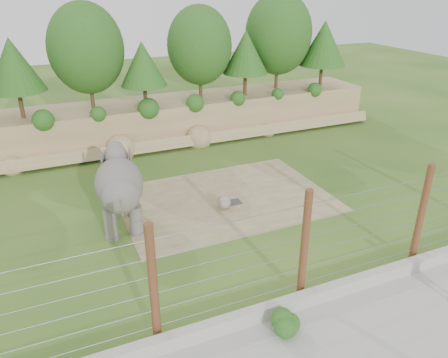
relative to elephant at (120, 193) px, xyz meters
name	(u,v)px	position (x,y,z in m)	size (l,w,h in m)	color
ground	(243,231)	(4.58, -2.42, -1.60)	(90.00, 90.00, 0.00)	#30561C
back_embankment	(165,79)	(5.17, 10.26, 2.36)	(30.00, 5.52, 8.77)	#957B58
dirt_patch	(225,199)	(5.08, 0.58, -1.59)	(10.00, 7.00, 0.02)	#8D7A54
drain_grate	(231,203)	(5.15, 0.05, -1.57)	(1.00, 0.60, 0.03)	#262628
elephant	(120,193)	(0.00, 0.00, 0.00)	(1.70, 3.96, 3.21)	#615D56
stone_ball	(224,202)	(4.63, -0.26, -1.26)	(0.64, 0.64, 0.64)	gray
retaining_wall	(309,298)	(4.58, -7.42, -1.35)	(26.00, 0.35, 0.50)	#B7B3AA
walkway	(346,346)	(4.58, -9.42, -1.60)	(26.00, 4.00, 0.01)	#B7B3AA
barrier_fence	(304,245)	(4.58, -6.92, 0.40)	(20.26, 0.26, 4.00)	brown
walkway_shrub	(287,322)	(3.26, -8.22, -1.22)	(0.74, 0.74, 0.74)	#185518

